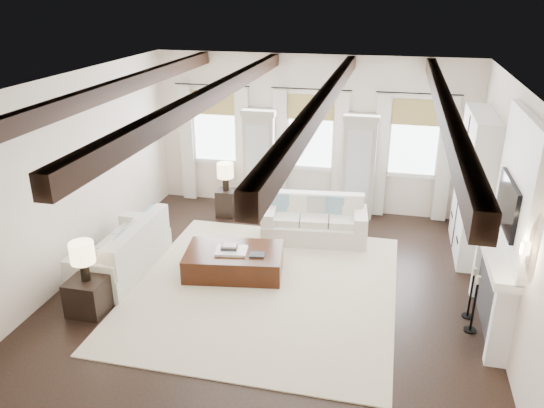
% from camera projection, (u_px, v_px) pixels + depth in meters
% --- Properties ---
extents(ground, '(7.50, 7.50, 0.00)m').
position_uv_depth(ground, '(268.00, 299.00, 8.06)').
color(ground, black).
rests_on(ground, ground).
extents(room_shell, '(6.54, 7.54, 3.22)m').
position_uv_depth(room_shell, '(330.00, 166.00, 8.00)').
color(room_shell, '#F2E2CE').
rests_on(room_shell, ground).
extents(area_rug, '(4.04, 4.40, 0.02)m').
position_uv_depth(area_rug, '(264.00, 288.00, 8.34)').
color(area_rug, beige).
rests_on(area_rug, ground).
extents(sofa_back, '(1.99, 1.07, 0.82)m').
position_uv_depth(sofa_back, '(315.00, 222.00, 9.89)').
color(sofa_back, silver).
rests_on(sofa_back, ground).
extents(sofa_left, '(0.91, 2.01, 0.86)m').
position_uv_depth(sofa_left, '(125.00, 252.00, 8.73)').
color(sofa_left, silver).
rests_on(sofa_left, ground).
extents(ottoman, '(1.70, 1.20, 0.41)m').
position_uv_depth(ottoman, '(234.00, 262.00, 8.71)').
color(ottoman, black).
rests_on(ottoman, ground).
extents(tray, '(0.55, 0.45, 0.04)m').
position_uv_depth(tray, '(231.00, 251.00, 8.59)').
color(tray, white).
rests_on(tray, ottoman).
extents(book_lower, '(0.29, 0.24, 0.04)m').
position_uv_depth(book_lower, '(229.00, 247.00, 8.61)').
color(book_lower, '#262628').
rests_on(book_lower, tray).
extents(book_upper, '(0.24, 0.20, 0.03)m').
position_uv_depth(book_upper, '(230.00, 245.00, 8.60)').
color(book_upper, beige).
rests_on(book_upper, book_lower).
extents(book_loose, '(0.26, 0.21, 0.03)m').
position_uv_depth(book_loose, '(257.00, 255.00, 8.47)').
color(book_loose, '#262628').
rests_on(book_loose, ottoman).
extents(side_table_front, '(0.52, 0.52, 0.52)m').
position_uv_depth(side_table_front, '(89.00, 296.00, 7.66)').
color(side_table_front, black).
rests_on(side_table_front, ground).
extents(lamp_front, '(0.34, 0.34, 0.59)m').
position_uv_depth(lamp_front, '(82.00, 255.00, 7.40)').
color(lamp_front, black).
rests_on(lamp_front, side_table_front).
extents(side_table_back, '(0.37, 0.37, 0.55)m').
position_uv_depth(side_table_back, '(226.00, 203.00, 10.91)').
color(side_table_back, black).
rests_on(side_table_back, ground).
extents(lamp_back, '(0.33, 0.33, 0.57)m').
position_uv_depth(lamp_back, '(225.00, 172.00, 10.66)').
color(lamp_back, black).
rests_on(lamp_back, side_table_back).
extents(candlestick_near, '(0.17, 0.17, 0.86)m').
position_uv_depth(candlestick_near, '(473.00, 309.00, 7.18)').
color(candlestick_near, black).
rests_on(candlestick_near, ground).
extents(candlestick_far, '(0.16, 0.16, 0.79)m').
position_uv_depth(candlestick_far, '(470.00, 297.00, 7.50)').
color(candlestick_far, black).
rests_on(candlestick_far, ground).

